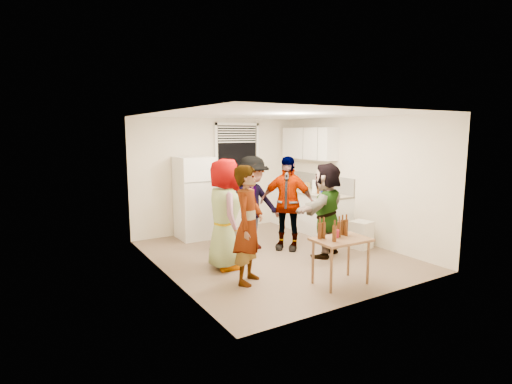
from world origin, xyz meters
TOP-DOWN VIEW (x-y plane):
  - room at (0.00, 0.00)m, footprint 4.00×4.50m
  - window at (0.45, 2.21)m, footprint 1.12×0.10m
  - refrigerator at (-0.75, 1.88)m, footprint 0.70×0.70m
  - counter_lower at (1.70, 1.15)m, footprint 0.60×2.20m
  - countertop at (1.70, 1.15)m, footprint 0.64×2.22m
  - backsplash at (1.99, 1.15)m, footprint 0.03×2.20m
  - upper_cabinets at (1.83, 1.35)m, footprint 0.34×1.60m
  - kettle at (1.65, 1.30)m, footprint 0.29×0.26m
  - paper_towel at (1.68, 0.93)m, footprint 0.12×0.12m
  - wine_bottle at (1.75, 1.90)m, footprint 0.08×0.08m
  - beer_bottle_counter at (1.60, 0.73)m, footprint 0.05×0.05m
  - blue_cup at (1.55, 0.52)m, footprint 0.08×0.08m
  - picture_frame at (1.92, 1.49)m, footprint 0.02×0.17m
  - trash_bin at (1.67, -0.48)m, footprint 0.42×0.42m
  - serving_table at (0.05, -1.64)m, footprint 0.83×0.57m
  - beer_bottle_table at (0.21, -1.57)m, footprint 0.05×0.05m
  - red_cup at (0.03, -1.55)m, footprint 0.09×0.09m
  - guest_grey at (-1.06, -0.13)m, footprint 1.93×1.22m
  - guest_stripe at (-1.06, -0.89)m, footprint 1.61×1.73m
  - guest_back_left at (-0.57, 0.70)m, footprint 1.17×1.70m
  - guest_back_right at (-0.15, 0.55)m, footprint 1.17×1.79m
  - guest_black at (0.41, 0.21)m, footprint 2.01×1.94m
  - guest_orange at (0.78, -0.48)m, footprint 2.13×2.19m

SIDE VIEW (x-z plane):
  - room at x=0.00m, z-range -1.25..1.25m
  - serving_table at x=0.05m, z-range -0.34..0.34m
  - guest_grey at x=-1.06m, z-range -0.28..0.28m
  - guest_stripe at x=-1.06m, z-range -0.21..0.21m
  - guest_back_left at x=-0.57m, z-range -0.29..0.29m
  - guest_back_right at x=-0.15m, z-range -0.33..0.33m
  - guest_black at x=0.41m, z-range -0.22..0.22m
  - guest_orange at x=0.78m, z-range -0.25..0.25m
  - trash_bin at x=1.67m, z-range -0.01..0.51m
  - counter_lower at x=1.70m, z-range 0.00..0.86m
  - beer_bottle_table at x=0.21m, z-range 0.58..0.78m
  - red_cup at x=0.03m, z-range 0.62..0.74m
  - refrigerator at x=-0.75m, z-range 0.00..1.70m
  - countertop at x=1.70m, z-range 0.86..0.90m
  - paper_towel at x=1.68m, z-range 0.77..1.03m
  - kettle at x=1.65m, z-range 0.80..1.00m
  - beer_bottle_counter at x=1.60m, z-range 0.80..1.00m
  - blue_cup at x=1.55m, z-range 0.84..0.96m
  - wine_bottle at x=1.75m, z-range 0.75..1.05m
  - picture_frame at x=1.92m, z-range 0.90..1.04m
  - backsplash at x=1.99m, z-range 0.90..1.26m
  - window at x=0.45m, z-range 1.32..2.38m
  - upper_cabinets at x=1.83m, z-range 1.60..2.30m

